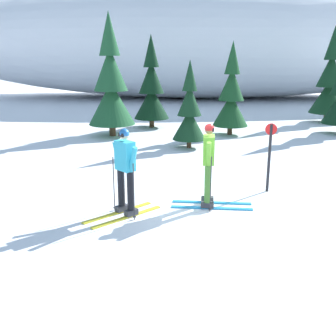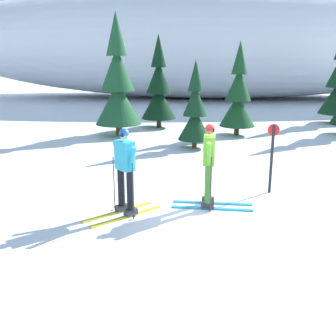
{
  "view_description": "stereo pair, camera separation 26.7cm",
  "coord_description": "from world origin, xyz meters",
  "px_view_note": "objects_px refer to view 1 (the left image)",
  "views": [
    {
      "loc": [
        -0.47,
        -8.78,
        3.31
      ],
      "look_at": [
        -0.81,
        -0.45,
        0.95
      ],
      "focal_mm": 43.69,
      "sensor_mm": 36.0,
      "label": 1
    },
    {
      "loc": [
        -0.21,
        -8.77,
        3.31
      ],
      "look_at": [
        -0.81,
        -0.45,
        0.95
      ],
      "focal_mm": 43.69,
      "sensor_mm": 36.0,
      "label": 2
    }
  ],
  "objects_px": {
    "pine_tree_far_left": "(111,86)",
    "pine_tree_far_right": "(330,83)",
    "skier_lime_jacket": "(209,163)",
    "skier_cyan_jacket": "(125,170)",
    "pine_tree_center_left": "(189,112)",
    "pine_tree_center_right": "(231,96)",
    "trail_marker_post": "(269,154)",
    "pine_tree_left": "(151,89)"
  },
  "relations": [
    {
      "from": "pine_tree_left",
      "to": "pine_tree_center_right",
      "type": "xyz_separation_m",
      "value": [
        3.41,
        -1.62,
        -0.14
      ]
    },
    {
      "from": "skier_cyan_jacket",
      "to": "trail_marker_post",
      "type": "relative_size",
      "value": 1.09
    },
    {
      "from": "skier_lime_jacket",
      "to": "pine_tree_far_right",
      "type": "distance_m",
      "value": 13.45
    },
    {
      "from": "skier_lime_jacket",
      "to": "pine_tree_center_right",
      "type": "xyz_separation_m",
      "value": [
        1.36,
        8.36,
        0.6
      ]
    },
    {
      "from": "skier_cyan_jacket",
      "to": "pine_tree_far_left",
      "type": "xyz_separation_m",
      "value": [
        -1.75,
        8.47,
        1.07
      ]
    },
    {
      "from": "skier_cyan_jacket",
      "to": "pine_tree_left",
      "type": "relative_size",
      "value": 0.45
    },
    {
      "from": "pine_tree_far_left",
      "to": "pine_tree_far_right",
      "type": "distance_m",
      "value": 10.68
    },
    {
      "from": "pine_tree_left",
      "to": "pine_tree_center_left",
      "type": "height_order",
      "value": "pine_tree_left"
    },
    {
      "from": "skier_cyan_jacket",
      "to": "pine_tree_center_left",
      "type": "relative_size",
      "value": 0.6
    },
    {
      "from": "skier_lime_jacket",
      "to": "pine_tree_far_right",
      "type": "xyz_separation_m",
      "value": [
        6.45,
        11.77,
        0.92
      ]
    },
    {
      "from": "skier_cyan_jacket",
      "to": "trail_marker_post",
      "type": "height_order",
      "value": "skier_cyan_jacket"
    },
    {
      "from": "skier_lime_jacket",
      "to": "trail_marker_post",
      "type": "bearing_deg",
      "value": 34.88
    },
    {
      "from": "pine_tree_center_left",
      "to": "skier_cyan_jacket",
      "type": "bearing_deg",
      "value": -102.19
    },
    {
      "from": "pine_tree_left",
      "to": "trail_marker_post",
      "type": "bearing_deg",
      "value": -68.2
    },
    {
      "from": "pine_tree_left",
      "to": "pine_tree_far_left",
      "type": "bearing_deg",
      "value": -124.95
    },
    {
      "from": "skier_lime_jacket",
      "to": "pine_tree_far_right",
      "type": "height_order",
      "value": "pine_tree_far_right"
    },
    {
      "from": "pine_tree_center_left",
      "to": "trail_marker_post",
      "type": "relative_size",
      "value": 1.83
    },
    {
      "from": "trail_marker_post",
      "to": "pine_tree_far_left",
      "type": "bearing_deg",
      "value": 126.35
    },
    {
      "from": "skier_lime_jacket",
      "to": "skier_cyan_jacket",
      "type": "distance_m",
      "value": 1.84
    },
    {
      "from": "pine_tree_far_right",
      "to": "pine_tree_far_left",
      "type": "bearing_deg",
      "value": -158.75
    },
    {
      "from": "pine_tree_far_left",
      "to": "pine_tree_center_right",
      "type": "height_order",
      "value": "pine_tree_far_left"
    },
    {
      "from": "pine_tree_center_left",
      "to": "pine_tree_far_right",
      "type": "xyz_separation_m",
      "value": [
        6.82,
        5.93,
        0.61
      ]
    },
    {
      "from": "skier_cyan_jacket",
      "to": "pine_tree_far_right",
      "type": "bearing_deg",
      "value": 56.37
    },
    {
      "from": "pine_tree_far_right",
      "to": "trail_marker_post",
      "type": "xyz_separation_m",
      "value": [
        -4.93,
        -10.7,
        -0.95
      ]
    },
    {
      "from": "skier_cyan_jacket",
      "to": "trail_marker_post",
      "type": "bearing_deg",
      "value": 26.51
    },
    {
      "from": "pine_tree_far_left",
      "to": "pine_tree_left",
      "type": "height_order",
      "value": "pine_tree_far_left"
    },
    {
      "from": "skier_lime_jacket",
      "to": "pine_tree_far_left",
      "type": "distance_m",
      "value": 8.7
    },
    {
      "from": "pine_tree_center_left",
      "to": "pine_tree_center_right",
      "type": "bearing_deg",
      "value": 55.56
    },
    {
      "from": "skier_lime_jacket",
      "to": "pine_tree_center_right",
      "type": "height_order",
      "value": "pine_tree_center_right"
    },
    {
      "from": "skier_lime_jacket",
      "to": "skier_cyan_jacket",
      "type": "relative_size",
      "value": 1.01
    },
    {
      "from": "skier_lime_jacket",
      "to": "pine_tree_center_right",
      "type": "distance_m",
      "value": 8.49
    },
    {
      "from": "trail_marker_post",
      "to": "pine_tree_center_right",
      "type": "bearing_deg",
      "value": 91.28
    },
    {
      "from": "pine_tree_center_left",
      "to": "pine_tree_center_right",
      "type": "xyz_separation_m",
      "value": [
        1.73,
        2.52,
        0.29
      ]
    },
    {
      "from": "pine_tree_left",
      "to": "trail_marker_post",
      "type": "distance_m",
      "value": 9.64
    },
    {
      "from": "pine_tree_far_left",
      "to": "pine_tree_center_left",
      "type": "height_order",
      "value": "pine_tree_far_left"
    },
    {
      "from": "skier_lime_jacket",
      "to": "pine_tree_left",
      "type": "xyz_separation_m",
      "value": [
        -2.04,
        9.98,
        0.74
      ]
    },
    {
      "from": "pine_tree_far_left",
      "to": "pine_tree_center_right",
      "type": "distance_m",
      "value": 4.91
    },
    {
      "from": "skier_lime_jacket",
      "to": "skier_cyan_jacket",
      "type": "height_order",
      "value": "skier_lime_jacket"
    },
    {
      "from": "skier_cyan_jacket",
      "to": "pine_tree_center_right",
      "type": "distance_m",
      "value": 9.48
    },
    {
      "from": "skier_lime_jacket",
      "to": "pine_tree_far_right",
      "type": "relative_size",
      "value": 0.41
    },
    {
      "from": "pine_tree_far_left",
      "to": "trail_marker_post",
      "type": "bearing_deg",
      "value": -53.65
    },
    {
      "from": "pine_tree_far_left",
      "to": "pine_tree_center_left",
      "type": "relative_size",
      "value": 1.58
    }
  ]
}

